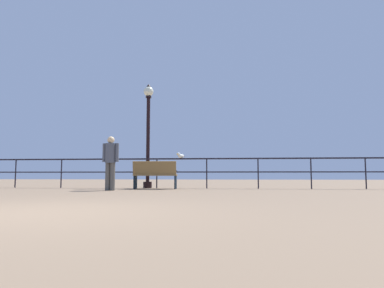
{
  "coord_description": "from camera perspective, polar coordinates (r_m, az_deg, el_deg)",
  "views": [
    {
      "loc": [
        2.45,
        -4.02,
        0.47
      ],
      "look_at": [
        1.29,
        7.37,
        1.5
      ],
      "focal_mm": 32.1,
      "sensor_mm": 36.0,
      "label": 1
    }
  ],
  "objects": [
    {
      "name": "lamppost_center",
      "position": [
        12.5,
        -7.3,
        2.88
      ],
      "size": [
        0.36,
        0.36,
        3.78
      ],
      "color": "black",
      "rests_on": "ground_plane"
    },
    {
      "name": "person_by_bench",
      "position": [
        10.64,
        -13.39,
        -2.48
      ],
      "size": [
        0.52,
        0.31,
        1.63
      ],
      "color": "#514F49",
      "rests_on": "ground_plane"
    },
    {
      "name": "bench_near_left",
      "position": [
        11.48,
        -6.17,
        -4.89
      ],
      "size": [
        1.45,
        0.65,
        0.92
      ],
      "color": "brown",
      "rests_on": "ground_plane"
    },
    {
      "name": "pier_railing",
      "position": [
        12.15,
        -5.85,
        -3.69
      ],
      "size": [
        24.63,
        0.05,
        1.05
      ],
      "color": "black",
      "rests_on": "ground_plane"
    },
    {
      "name": "seagull_on_rail",
      "position": [
        12.01,
        -1.92,
        -1.95
      ],
      "size": [
        0.3,
        0.35,
        0.19
      ],
      "color": "white",
      "rests_on": "pier_railing"
    },
    {
      "name": "ground_plane",
      "position": [
        4.73,
        -25.83,
        -10.31
      ],
      "size": [
        60.0,
        60.0,
        0.0
      ],
      "primitive_type": "plane",
      "color": "#856B52"
    }
  ]
}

